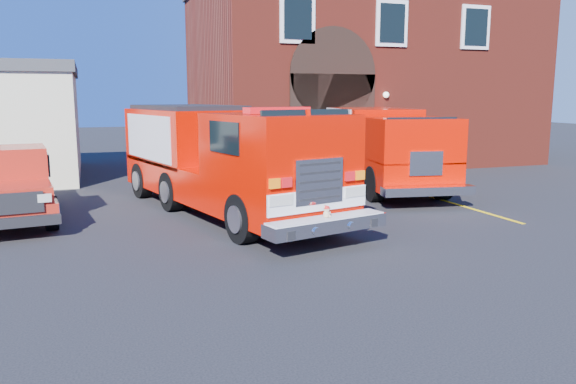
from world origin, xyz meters
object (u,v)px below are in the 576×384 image
object	(u,v)px
fire_station	(357,73)
fire_engine	(222,158)
pickup_truck	(7,185)
secondary_truck	(379,144)

from	to	relation	value
fire_station	fire_engine	xyz separation A→B (m)	(-9.25, -10.56, -2.75)
fire_engine	fire_station	bearing A→B (deg)	48.79
fire_engine	pickup_truck	distance (m)	5.56
pickup_truck	fire_station	bearing A→B (deg)	32.81
pickup_truck	secondary_truck	world-z (taller)	secondary_truck
fire_engine	pickup_truck	size ratio (longest dim) A/B	1.64
pickup_truck	secondary_truck	bearing A→B (deg)	7.46
fire_station	secondary_truck	world-z (taller)	fire_station
fire_engine	pickup_truck	bearing A→B (deg)	168.41
fire_station	fire_engine	distance (m)	14.30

